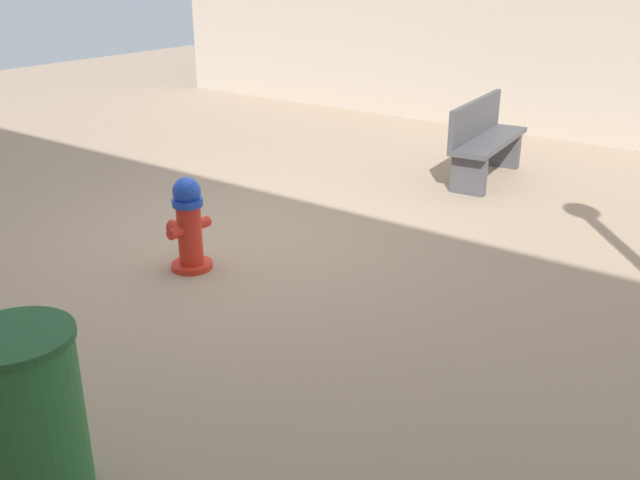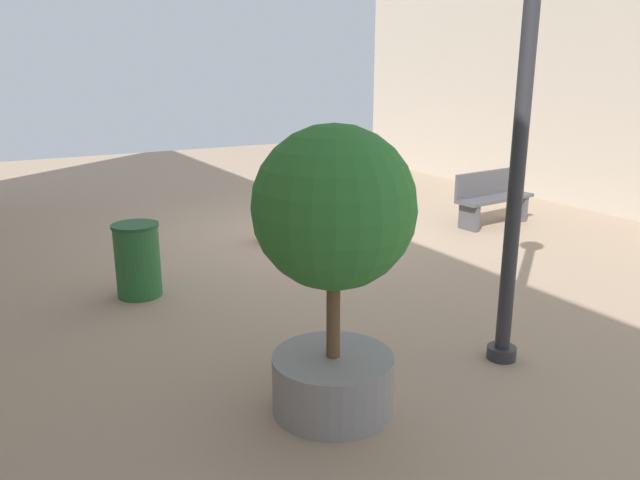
% 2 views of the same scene
% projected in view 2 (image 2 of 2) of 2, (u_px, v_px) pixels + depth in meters
% --- Properties ---
extents(ground_plane, '(23.40, 23.40, 0.00)m').
position_uv_depth(ground_plane, '(299.00, 234.00, 10.37)').
color(ground_plane, tan).
extents(fire_hydrant, '(0.43, 0.41, 0.82)m').
position_uv_depth(fire_hydrant, '(269.00, 217.00, 9.80)').
color(fire_hydrant, red).
rests_on(fire_hydrant, ground_plane).
extents(bench_near, '(1.66, 0.59, 0.95)m').
position_uv_depth(bench_near, '(492.00, 197.00, 10.91)').
color(bench_near, '#4C4C51').
rests_on(bench_near, ground_plane).
extents(planter_tree, '(1.26, 1.26, 2.33)m').
position_uv_depth(planter_tree, '(334.00, 243.00, 4.69)').
color(planter_tree, gray).
rests_on(planter_tree, ground_plane).
extents(street_lamp, '(0.36, 0.36, 4.21)m').
position_uv_depth(street_lamp, '(525.00, 82.00, 5.24)').
color(street_lamp, '#2D2D33').
rests_on(street_lamp, ground_plane).
extents(trash_bin, '(0.56, 0.56, 0.91)m').
position_uv_depth(trash_bin, '(138.00, 260.00, 7.47)').
color(trash_bin, '#266633').
rests_on(trash_bin, ground_plane).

